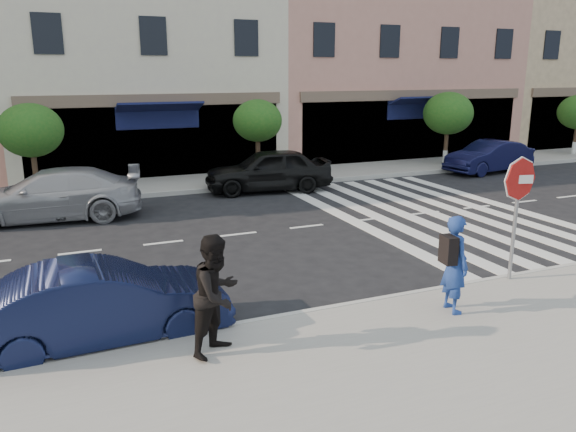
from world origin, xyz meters
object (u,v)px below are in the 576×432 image
object	(u,v)px
photographer	(455,264)
walker	(217,295)
car_far_right	(489,157)
car_near_mid	(103,303)
car_far_left	(51,195)
car_far_mid	(268,170)
stop_sign	(519,191)

from	to	relation	value
photographer	walker	size ratio (longest dim) A/B	0.94
photographer	car_far_right	size ratio (longest dim) A/B	0.42
car_near_mid	car_far_left	distance (m)	8.63
car_far_mid	walker	bearing A→B (deg)	-16.46
walker	car_far_mid	bearing A→B (deg)	28.67
photographer	car_far_right	world-z (taller)	photographer
walker	car_near_mid	distance (m)	2.05
photographer	car_far_mid	distance (m)	11.41
stop_sign	car_far_right	bearing A→B (deg)	65.41
stop_sign	car_far_mid	xyz separation A→B (m)	(-1.22, 10.59, -1.20)
photographer	car_near_mid	xyz separation A→B (m)	(-5.71, 1.45, -0.36)
stop_sign	photographer	bearing A→B (deg)	-143.82
car_far_mid	car_far_right	distance (m)	10.08
stop_sign	car_far_left	size ratio (longest dim) A/B	0.49
photographer	car_far_right	distance (m)	15.76
photographer	car_far_left	size ratio (longest dim) A/B	0.34
car_near_mid	car_far_left	size ratio (longest dim) A/B	0.78
photographer	car_far_mid	xyz separation A→B (m)	(0.85, 11.38, -0.24)
car_near_mid	stop_sign	bearing A→B (deg)	-97.04
photographer	walker	distance (m)	4.19
car_far_right	photographer	bearing A→B (deg)	-51.98
walker	car_far_left	bearing A→B (deg)	65.44
walker	car_far_right	xyz separation A→B (m)	(15.13, 11.20, -0.38)
photographer	walker	world-z (taller)	walker
walker	car_near_mid	xyz separation A→B (m)	(-1.52, 1.32, -0.41)
car_far_mid	car_near_mid	bearing A→B (deg)	-25.78
walker	car_near_mid	size ratio (longest dim) A/B	0.46
car_far_left	car_far_mid	distance (m)	7.38
stop_sign	photographer	xyz separation A→B (m)	(-2.08, -0.79, -0.96)
car_far_mid	stop_sign	bearing A→B (deg)	14.30
walker	car_far_mid	xyz separation A→B (m)	(5.05, 11.24, -0.29)
car_far_left	car_far_right	bearing A→B (deg)	101.79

